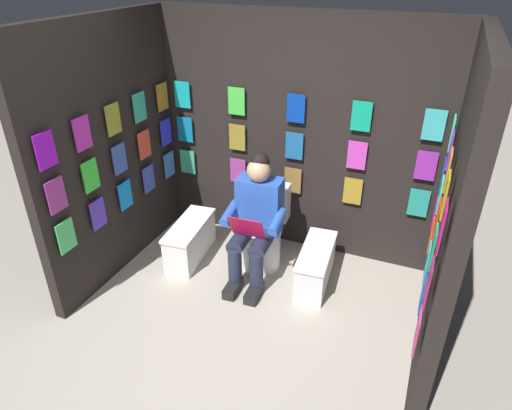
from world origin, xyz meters
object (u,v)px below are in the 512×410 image
toilet (263,232)px  comic_longbox_far (190,240)px  comic_longbox_near (316,266)px  person_reading (255,219)px

toilet → comic_longbox_far: bearing=14.5°
toilet → comic_longbox_near: bearing=163.1°
toilet → comic_longbox_far: (0.69, 0.22, -0.13)m
toilet → person_reading: (-0.01, 0.23, 0.27)m
person_reading → comic_longbox_near: person_reading is taller
comic_longbox_near → comic_longbox_far: size_ratio=0.97×
person_reading → comic_longbox_far: bearing=-3.7°
toilet → person_reading: person_reading is taller
comic_longbox_far → comic_longbox_near: bearing=178.0°
comic_longbox_near → comic_longbox_far: 1.26m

